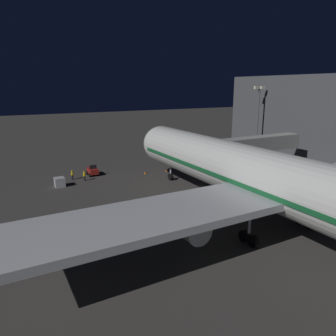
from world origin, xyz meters
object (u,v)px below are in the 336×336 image
apron_floodlight_mast (258,116)px  traffic_cone_nose_starboard (145,173)px  traffic_cone_nose_port (166,170)px  baggage_container_near_belt (60,182)px  ground_crew_under_port_wing (84,175)px  jet_bridge (244,146)px  ground_crew_walking_aft (72,175)px  pushback_tug (93,171)px  airliner_at_gate (284,185)px

apron_floodlight_mast → traffic_cone_nose_starboard: size_ratio=28.07×
traffic_cone_nose_port → apron_floodlight_mast: bearing=-177.2°
apron_floodlight_mast → baggage_container_near_belt: 43.44m
ground_crew_under_port_wing → baggage_container_near_belt: bearing=17.7°
jet_bridge → ground_crew_under_port_wing: size_ratio=12.23×
traffic_cone_nose_port → ground_crew_under_port_wing: bearing=-4.4°
baggage_container_near_belt → traffic_cone_nose_port: (-19.31, -0.20, -0.47)m
apron_floodlight_mast → ground_crew_walking_aft: bearing=-2.4°
ground_crew_walking_aft → jet_bridge: bearing=153.0°
ground_crew_walking_aft → traffic_cone_nose_port: size_ratio=3.00×
ground_crew_under_port_wing → ground_crew_walking_aft: 2.32m
jet_bridge → traffic_cone_nose_starboard: 17.97m
pushback_tug → ground_crew_walking_aft: pushback_tug is taller
baggage_container_near_belt → traffic_cone_nose_port: bearing=-179.4°
airliner_at_gate → traffic_cone_nose_port: (-2.20, -29.06, -5.33)m
apron_floodlight_mast → traffic_cone_nose_port: apron_floodlight_mast is taller
ground_crew_under_port_wing → traffic_cone_nose_port: bearing=175.6°
jet_bridge → pushback_tug: 26.74m
airliner_at_gate → ground_crew_under_port_wing: airliner_at_gate is taller
jet_bridge → baggage_container_near_belt: bearing=-19.7°
baggage_container_near_belt → traffic_cone_nose_port: 19.31m
airliner_at_gate → traffic_cone_nose_port: size_ratio=111.61×
jet_bridge → pushback_tug: size_ratio=8.18×
pushback_tug → traffic_cone_nose_port: size_ratio=4.70×
traffic_cone_nose_port → pushback_tug: bearing=-16.8°
traffic_cone_nose_starboard → pushback_tug: bearing=-24.7°
ground_crew_walking_aft → traffic_cone_nose_port: (-16.67, 2.81, -0.63)m
pushback_tug → ground_crew_under_port_wing: pushback_tug is taller
pushback_tug → airliner_at_gate: bearing=107.9°
baggage_container_near_belt → traffic_cone_nose_starboard: baggage_container_near_belt is taller
jet_bridge → traffic_cone_nose_port: bearing=-48.4°
jet_bridge → apron_floodlight_mast: (-14.08, -11.52, 3.43)m
pushback_tug → traffic_cone_nose_port: pushback_tug is taller
pushback_tug → baggage_container_near_belt: (6.46, 4.09, -0.04)m
pushback_tug → ground_crew_under_port_wing: (2.18, 2.72, 0.17)m
ground_crew_walking_aft → airliner_at_gate: bearing=114.4°
airliner_at_gate → traffic_cone_nose_port: 29.62m
airliner_at_gate → jet_bridge: bearing=-121.5°
airliner_at_gate → apron_floodlight_mast: (-25.50, -30.18, 3.51)m
airliner_at_gate → baggage_container_near_belt: airliner_at_gate is taller
pushback_tug → traffic_cone_nose_starboard: size_ratio=4.70×
baggage_container_near_belt → ground_crew_walking_aft: size_ratio=0.95×
ground_crew_walking_aft → traffic_cone_nose_port: bearing=170.4°
apron_floodlight_mast → ground_crew_under_port_wing: bearing=-0.1°
baggage_container_near_belt → ground_crew_under_port_wing: 4.49m
airliner_at_gate → ground_crew_under_port_wing: bearing=-67.0°
ground_crew_walking_aft → baggage_container_near_belt: bearing=48.8°
airliner_at_gate → traffic_cone_nose_starboard: (2.20, -29.06, -5.33)m
apron_floodlight_mast → ground_crew_under_port_wing: size_ratio=8.92×
apron_floodlight_mast → ground_crew_walking_aft: size_ratio=9.37×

